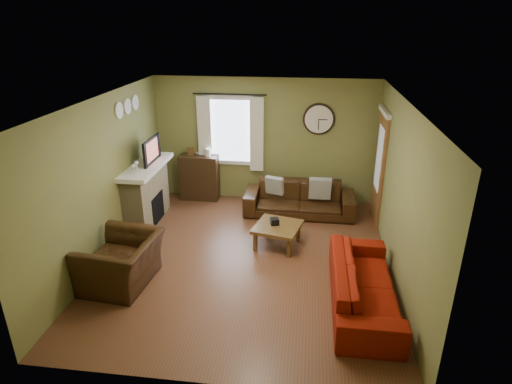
# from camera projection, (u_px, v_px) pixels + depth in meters

# --- Properties ---
(floor) EXTENTS (4.60, 5.20, 0.00)m
(floor) POSITION_uv_depth(u_px,v_px,m) (247.00, 260.00, 7.06)
(floor) COLOR brown
(floor) RESTS_ON ground
(ceiling) EXTENTS (4.60, 5.20, 0.00)m
(ceiling) POSITION_uv_depth(u_px,v_px,m) (245.00, 102.00, 6.06)
(ceiling) COLOR white
(ceiling) RESTS_ON ground
(wall_left) EXTENTS (0.00, 5.20, 2.60)m
(wall_left) POSITION_uv_depth(u_px,v_px,m) (104.00, 180.00, 6.83)
(wall_left) COLOR olive
(wall_left) RESTS_ON ground
(wall_right) EXTENTS (0.00, 5.20, 2.60)m
(wall_right) POSITION_uv_depth(u_px,v_px,m) (401.00, 194.00, 6.29)
(wall_right) COLOR olive
(wall_right) RESTS_ON ground
(wall_back) EXTENTS (4.60, 0.00, 2.60)m
(wall_back) POSITION_uv_depth(u_px,v_px,m) (265.00, 141.00, 8.94)
(wall_back) COLOR olive
(wall_back) RESTS_ON ground
(wall_front) EXTENTS (4.60, 0.00, 2.60)m
(wall_front) POSITION_uv_depth(u_px,v_px,m) (207.00, 284.00, 4.18)
(wall_front) COLOR olive
(wall_front) RESTS_ON ground
(fireplace) EXTENTS (0.40, 1.40, 1.10)m
(fireplace) POSITION_uv_depth(u_px,v_px,m) (147.00, 196.00, 8.15)
(fireplace) COLOR tan
(fireplace) RESTS_ON floor
(firebox) EXTENTS (0.04, 0.60, 0.55)m
(firebox) POSITION_uv_depth(u_px,v_px,m) (157.00, 208.00, 8.22)
(firebox) COLOR black
(firebox) RESTS_ON fireplace
(mantel) EXTENTS (0.58, 1.60, 0.08)m
(mantel) POSITION_uv_depth(u_px,v_px,m) (145.00, 166.00, 7.92)
(mantel) COLOR white
(mantel) RESTS_ON fireplace
(tv) EXTENTS (0.08, 0.60, 0.35)m
(tv) POSITION_uv_depth(u_px,v_px,m) (148.00, 153.00, 7.97)
(tv) COLOR black
(tv) RESTS_ON mantel
(tv_screen) EXTENTS (0.02, 0.62, 0.36)m
(tv_screen) POSITION_uv_depth(u_px,v_px,m) (152.00, 150.00, 7.94)
(tv_screen) COLOR #994C3F
(tv_screen) RESTS_ON mantel
(medallion_left) EXTENTS (0.28, 0.28, 0.03)m
(medallion_left) POSITION_uv_depth(u_px,v_px,m) (119.00, 110.00, 7.20)
(medallion_left) COLOR white
(medallion_left) RESTS_ON wall_left
(medallion_mid) EXTENTS (0.28, 0.28, 0.03)m
(medallion_mid) POSITION_uv_depth(u_px,v_px,m) (127.00, 106.00, 7.52)
(medallion_mid) COLOR white
(medallion_mid) RESTS_ON wall_left
(medallion_right) EXTENTS (0.28, 0.28, 0.03)m
(medallion_right) POSITION_uv_depth(u_px,v_px,m) (135.00, 103.00, 7.84)
(medallion_right) COLOR white
(medallion_right) RESTS_ON wall_left
(window_pane) EXTENTS (1.00, 0.02, 1.30)m
(window_pane) POSITION_uv_depth(u_px,v_px,m) (231.00, 131.00, 8.93)
(window_pane) COLOR silver
(window_pane) RESTS_ON wall_back
(curtain_rod) EXTENTS (0.03, 0.03, 1.50)m
(curtain_rod) POSITION_uv_depth(u_px,v_px,m) (229.00, 94.00, 8.54)
(curtain_rod) COLOR black
(curtain_rod) RESTS_ON wall_back
(curtain_left) EXTENTS (0.28, 0.04, 1.55)m
(curtain_left) POSITION_uv_depth(u_px,v_px,m) (205.00, 133.00, 8.92)
(curtain_left) COLOR white
(curtain_left) RESTS_ON wall_back
(curtain_right) EXTENTS (0.28, 0.04, 1.55)m
(curtain_right) POSITION_uv_depth(u_px,v_px,m) (257.00, 135.00, 8.79)
(curtain_right) COLOR white
(curtain_right) RESTS_ON wall_back
(wall_clock) EXTENTS (0.64, 0.06, 0.64)m
(wall_clock) POSITION_uv_depth(u_px,v_px,m) (319.00, 119.00, 8.58)
(wall_clock) COLOR white
(wall_clock) RESTS_ON wall_back
(door) EXTENTS (0.05, 0.90, 2.10)m
(door) POSITION_uv_depth(u_px,v_px,m) (379.00, 168.00, 8.09)
(door) COLOR brown
(door) RESTS_ON floor
(bookshelf) EXTENTS (0.82, 0.35, 0.98)m
(bookshelf) POSITION_uv_depth(u_px,v_px,m) (199.00, 177.00, 9.24)
(bookshelf) COLOR black
(bookshelf) RESTS_ON floor
(book) EXTENTS (0.22, 0.25, 0.02)m
(book) POSITION_uv_depth(u_px,v_px,m) (195.00, 154.00, 9.24)
(book) COLOR brown
(book) RESTS_ON bookshelf
(sofa_brown) EXTENTS (2.19, 0.85, 0.64)m
(sofa_brown) POSITION_uv_depth(u_px,v_px,m) (299.00, 199.00, 8.59)
(sofa_brown) COLOR black
(sofa_brown) RESTS_ON floor
(pillow_left) EXTENTS (0.38, 0.21, 0.36)m
(pillow_left) POSITION_uv_depth(u_px,v_px,m) (274.00, 186.00, 8.63)
(pillow_left) COLOR #939792
(pillow_left) RESTS_ON sofa_brown
(pillow_right) EXTENTS (0.44, 0.14, 0.44)m
(pillow_right) POSITION_uv_depth(u_px,v_px,m) (320.00, 188.00, 8.49)
(pillow_right) COLOR #939792
(pillow_right) RESTS_ON sofa_brown
(sofa_red) EXTENTS (0.85, 2.17, 0.63)m
(sofa_red) POSITION_uv_depth(u_px,v_px,m) (364.00, 284.00, 5.87)
(sofa_red) COLOR maroon
(sofa_red) RESTS_ON floor
(armchair) EXTENTS (1.09, 1.22, 0.74)m
(armchair) POSITION_uv_depth(u_px,v_px,m) (122.00, 261.00, 6.32)
(armchair) COLOR black
(armchair) RESTS_ON floor
(coffee_table) EXTENTS (0.90, 0.90, 0.40)m
(coffee_table) POSITION_uv_depth(u_px,v_px,m) (277.00, 235.00, 7.41)
(coffee_table) COLOR brown
(coffee_table) RESTS_ON floor
(tissue_box) EXTENTS (0.17, 0.17, 0.11)m
(tissue_box) POSITION_uv_depth(u_px,v_px,m) (274.00, 224.00, 7.37)
(tissue_box) COLOR black
(tissue_box) RESTS_ON coffee_table
(wine_glass_a) EXTENTS (0.07, 0.07, 0.19)m
(wine_glass_a) POSITION_uv_depth(u_px,v_px,m) (134.00, 170.00, 7.35)
(wine_glass_a) COLOR white
(wine_glass_a) RESTS_ON mantel
(wine_glass_b) EXTENTS (0.07, 0.07, 0.20)m
(wine_glass_b) POSITION_uv_depth(u_px,v_px,m) (137.00, 167.00, 7.48)
(wine_glass_b) COLOR white
(wine_glass_b) RESTS_ON mantel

